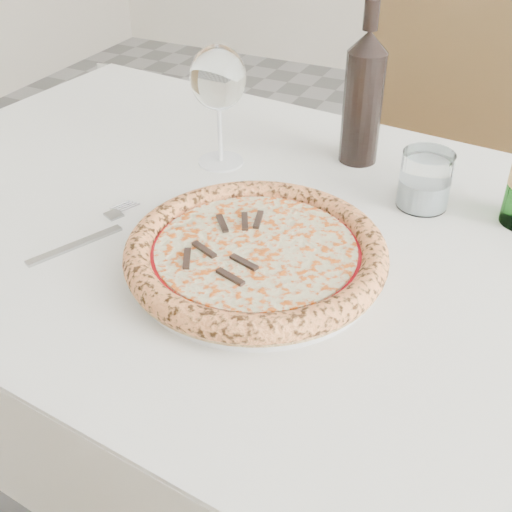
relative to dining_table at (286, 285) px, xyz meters
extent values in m
cube|color=brown|center=(0.00, 0.00, 0.07)|extent=(1.37, 0.87, 0.04)
cube|color=white|center=(0.00, 0.00, 0.09)|extent=(1.44, 0.94, 0.01)
cube|color=white|center=(0.00, 0.40, -0.02)|extent=(1.36, 0.01, 0.22)
cylinder|color=brown|center=(-0.59, 0.31, -0.31)|extent=(0.06, 0.06, 0.71)
cube|color=brown|center=(0.03, 0.71, -0.21)|extent=(0.50, 0.50, 0.04)
cube|color=brown|center=(0.05, 0.91, 0.04)|extent=(0.45, 0.09, 0.46)
cylinder|color=brown|center=(0.24, 0.88, -0.45)|extent=(0.04, 0.04, 0.43)
cylinder|color=brown|center=(0.20, 0.49, -0.45)|extent=(0.04, 0.04, 0.43)
cylinder|color=brown|center=(-0.14, 0.92, -0.45)|extent=(0.04, 0.04, 0.43)
cylinder|color=brown|center=(-0.18, 0.53, -0.45)|extent=(0.04, 0.04, 0.43)
cylinder|color=white|center=(0.00, -0.10, 0.10)|extent=(0.30, 0.30, 0.01)
torus|color=white|center=(0.00, -0.10, 0.11)|extent=(0.30, 0.30, 0.01)
cylinder|color=tan|center=(0.00, -0.10, 0.11)|extent=(0.32, 0.32, 0.01)
torus|color=#E68B4B|center=(0.00, -0.10, 0.12)|extent=(0.32, 0.32, 0.03)
cylinder|color=#C30009|center=(0.00, -0.10, 0.12)|extent=(0.27, 0.27, 0.00)
cylinder|color=beige|center=(0.00, -0.10, 0.13)|extent=(0.25, 0.25, 0.00)
cube|color=#3B241B|center=(0.03, -0.10, 0.13)|extent=(0.04, 0.01, 0.00)
cube|color=#3B241B|center=(0.03, -0.06, 0.13)|extent=(0.03, 0.04, 0.00)
cube|color=#3B241B|center=(-0.02, -0.03, 0.13)|extent=(0.02, 0.04, 0.00)
cube|color=#3B241B|center=(-0.03, -0.08, 0.13)|extent=(0.04, 0.02, 0.00)
cube|color=#3B241B|center=(-0.05, -0.12, 0.13)|extent=(0.04, 0.02, 0.00)
cube|color=#3B241B|center=(-0.02, -0.17, 0.13)|extent=(0.02, 0.04, 0.00)
cube|color=#3B241B|center=(0.03, -0.13, 0.13)|extent=(0.03, 0.04, 0.00)
cube|color=gray|center=(-0.24, -0.16, 0.10)|extent=(0.07, 0.13, 0.00)
cube|color=gray|center=(-0.24, -0.07, 0.10)|extent=(0.03, 0.03, 0.00)
cylinder|color=gray|center=(-0.25, -0.05, 0.10)|extent=(0.00, 0.03, 0.00)
cylinder|color=gray|center=(-0.24, -0.05, 0.10)|extent=(0.00, 0.03, 0.00)
cylinder|color=gray|center=(-0.23, -0.05, 0.10)|extent=(0.00, 0.03, 0.00)
cylinder|color=gray|center=(-0.23, -0.05, 0.10)|extent=(0.00, 0.03, 0.00)
cylinder|color=white|center=(-0.18, 0.14, 0.10)|extent=(0.07, 0.07, 0.00)
cylinder|color=white|center=(-0.18, 0.14, 0.15)|extent=(0.01, 0.01, 0.10)
ellipsoid|color=white|center=(-0.18, 0.14, 0.24)|extent=(0.09, 0.09, 0.10)
cylinder|color=white|center=(0.15, 0.15, 0.14)|extent=(0.07, 0.07, 0.08)
cylinder|color=white|center=(0.15, 0.15, 0.12)|extent=(0.07, 0.07, 0.04)
cylinder|color=black|center=(0.02, 0.25, 0.18)|extent=(0.06, 0.06, 0.18)
cone|color=black|center=(0.02, 0.25, 0.29)|extent=(0.06, 0.06, 0.03)
cylinder|color=black|center=(0.02, 0.25, 0.33)|extent=(0.02, 0.02, 0.04)
camera|label=1|loc=(0.28, -0.68, 0.57)|focal=45.00mm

